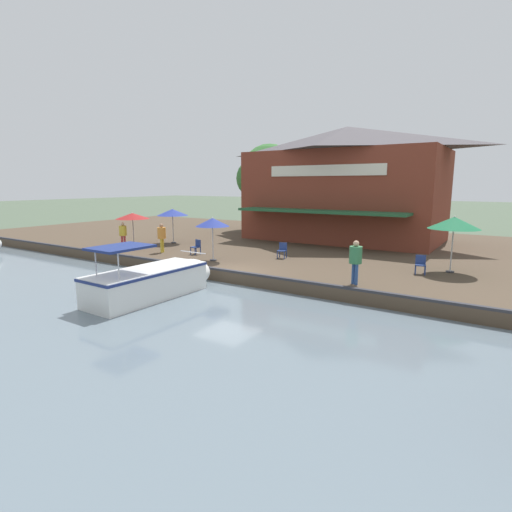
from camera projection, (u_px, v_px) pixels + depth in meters
name	position (u px, v px, depth m)	size (l,w,h in m)	color
ground_plane	(228.00, 285.00, 18.55)	(220.00, 220.00, 0.00)	#4C5B47
quay_deck	(324.00, 247.00, 27.57)	(22.00, 56.00, 0.60)	#4C3D2D
quay_edge_fender	(229.00, 271.00, 18.52)	(0.20, 50.40, 0.10)	#2D2D33
waterfront_restaurant	(345.00, 183.00, 28.93)	(9.48, 13.88, 8.04)	brown
patio_umbrella_mid_patio_right	(172.00, 212.00, 27.22)	(2.12, 2.12, 2.39)	#B7B7B7
patio_umbrella_near_quay_edge	(133.00, 216.00, 26.11)	(2.17, 2.17, 2.20)	#B7B7B7
patio_umbrella_mid_patio_left	(212.00, 222.00, 20.88)	(1.79, 1.79, 2.31)	#B7B7B7
patio_umbrella_back_row	(454.00, 223.00, 18.00)	(2.24, 2.24, 2.60)	#B7B7B7
cafe_chair_under_first_umbrella	(282.00, 250.00, 21.87)	(0.52, 0.52, 0.85)	navy
cafe_chair_beside_entrance	(421.00, 264.00, 18.00)	(0.53, 0.53, 0.85)	navy
cafe_chair_back_row_seat	(196.00, 246.00, 23.08)	(0.51, 0.51, 0.85)	navy
person_mid_patio	(162.00, 234.00, 23.60)	(0.49, 0.49, 1.72)	gold
person_at_quay_edge	(123.00, 232.00, 25.32)	(0.46, 0.46, 1.63)	#B23338
person_near_entrance	(356.00, 257.00, 15.99)	(0.51, 0.51, 1.80)	#2D5193
motorboat_distant_upstream	(158.00, 279.00, 16.46)	(5.94, 1.98, 2.27)	white
tree_behind_restaurant	(334.00, 175.00, 32.12)	(3.55, 3.38, 6.55)	brown
tree_downstream_bank	(266.00, 174.00, 34.97)	(5.20, 4.96, 7.49)	brown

